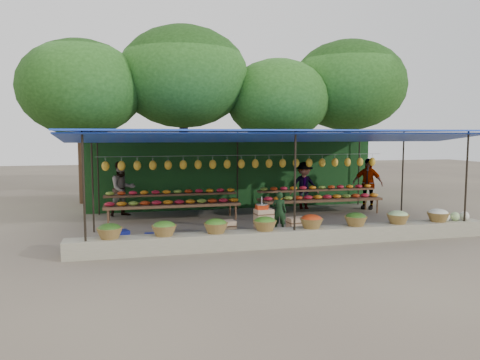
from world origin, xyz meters
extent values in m
plane|color=brown|center=(0.00, 0.00, 0.00)|extent=(60.00, 60.00, 0.00)
cube|color=gray|center=(0.00, -2.75, 0.20)|extent=(10.60, 0.55, 0.40)
cylinder|color=black|center=(-4.80, -2.90, 1.40)|extent=(0.05, 0.05, 2.80)
cylinder|color=black|center=(0.00, -2.90, 1.40)|extent=(0.05, 0.05, 2.80)
cylinder|color=black|center=(4.80, -2.90, 1.40)|extent=(0.05, 0.05, 2.80)
cylinder|color=black|center=(-4.80, 0.00, 1.40)|extent=(0.05, 0.05, 2.80)
cylinder|color=black|center=(4.80, 0.00, 1.40)|extent=(0.05, 0.05, 2.80)
cylinder|color=black|center=(-4.80, 2.90, 1.40)|extent=(0.05, 0.05, 2.80)
cylinder|color=black|center=(0.00, 2.90, 1.40)|extent=(0.05, 0.05, 2.80)
cylinder|color=black|center=(4.80, 2.90, 1.40)|extent=(0.05, 0.05, 2.80)
cube|color=blue|center=(0.00, 0.00, 2.80)|extent=(10.80, 6.60, 0.04)
cube|color=blue|center=(0.00, -2.00, 2.62)|extent=(10.80, 2.19, 0.26)
cube|color=blue|center=(0.00, 2.00, 2.62)|extent=(10.80, 2.19, 0.26)
cylinder|color=#ABAAB0|center=(0.00, 1.40, 2.02)|extent=(9.60, 0.01, 0.01)
ellipsoid|color=yellow|center=(-4.50, 1.40, 1.74)|extent=(0.23, 0.17, 0.30)
ellipsoid|color=yellow|center=(-4.03, 1.40, 1.74)|extent=(0.23, 0.17, 0.30)
ellipsoid|color=yellow|center=(-3.55, 1.40, 1.74)|extent=(0.23, 0.17, 0.30)
ellipsoid|color=yellow|center=(-3.08, 1.40, 1.74)|extent=(0.23, 0.17, 0.30)
ellipsoid|color=yellow|center=(-2.61, 1.40, 1.74)|extent=(0.23, 0.17, 0.30)
ellipsoid|color=yellow|center=(-2.13, 1.40, 1.74)|extent=(0.23, 0.17, 0.30)
ellipsoid|color=yellow|center=(-1.66, 1.40, 1.74)|extent=(0.23, 0.17, 0.30)
ellipsoid|color=yellow|center=(-1.18, 1.40, 1.74)|extent=(0.23, 0.17, 0.30)
ellipsoid|color=yellow|center=(-0.71, 1.40, 1.74)|extent=(0.23, 0.17, 0.30)
ellipsoid|color=yellow|center=(-0.24, 1.40, 1.74)|extent=(0.23, 0.17, 0.30)
ellipsoid|color=yellow|center=(0.24, 1.40, 1.74)|extent=(0.23, 0.17, 0.30)
ellipsoid|color=yellow|center=(0.71, 1.40, 1.74)|extent=(0.23, 0.17, 0.30)
ellipsoid|color=yellow|center=(1.18, 1.40, 1.74)|extent=(0.23, 0.17, 0.30)
ellipsoid|color=yellow|center=(1.66, 1.40, 1.74)|extent=(0.23, 0.17, 0.30)
ellipsoid|color=yellow|center=(2.13, 1.40, 1.74)|extent=(0.23, 0.17, 0.30)
ellipsoid|color=yellow|center=(2.61, 1.40, 1.74)|extent=(0.23, 0.17, 0.30)
ellipsoid|color=yellow|center=(3.08, 1.40, 1.74)|extent=(0.23, 0.17, 0.30)
ellipsoid|color=yellow|center=(3.55, 1.40, 1.74)|extent=(0.23, 0.17, 0.30)
ellipsoid|color=yellow|center=(4.03, 1.40, 1.74)|extent=(0.23, 0.17, 0.30)
ellipsoid|color=yellow|center=(4.50, 1.40, 1.74)|extent=(0.23, 0.17, 0.30)
ellipsoid|color=#2A5316|center=(-4.30, -2.75, 0.62)|extent=(0.52, 0.52, 0.23)
ellipsoid|color=#3B721E|center=(-3.10, -2.75, 0.62)|extent=(0.52, 0.52, 0.23)
ellipsoid|color=#3B721E|center=(-1.90, -2.75, 0.62)|extent=(0.52, 0.52, 0.23)
ellipsoid|color=#3B721E|center=(-0.70, -2.75, 0.62)|extent=(0.52, 0.52, 0.23)
ellipsoid|color=#B0300E|center=(0.50, -2.75, 0.62)|extent=(0.52, 0.52, 0.23)
ellipsoid|color=#2A5316|center=(1.70, -2.75, 0.62)|extent=(0.52, 0.52, 0.23)
ellipsoid|color=#9FC67C|center=(2.90, -2.75, 0.62)|extent=(0.52, 0.52, 0.23)
ellipsoid|color=beige|center=(4.10, -2.75, 0.62)|extent=(0.52, 0.52, 0.23)
cube|color=#1E4D1B|center=(0.00, 3.15, 1.25)|extent=(10.60, 0.06, 2.50)
cylinder|color=#362013|center=(-5.50, 5.80, 1.98)|extent=(0.36, 0.36, 3.97)
ellipsoid|color=#17390F|center=(-5.50, 5.80, 4.46)|extent=(4.77, 4.77, 3.69)
cylinder|color=#362013|center=(-1.50, 6.20, 2.24)|extent=(0.36, 0.36, 4.48)
ellipsoid|color=#17390F|center=(-1.50, 6.20, 5.04)|extent=(5.39, 5.39, 4.17)
cylinder|color=#362013|center=(2.50, 5.90, 1.86)|extent=(0.36, 0.36, 3.71)
ellipsoid|color=#17390F|center=(2.50, 5.90, 4.18)|extent=(4.47, 4.47, 3.45)
cylinder|color=#362013|center=(6.00, 6.30, 2.18)|extent=(0.36, 0.36, 4.35)
ellipsoid|color=#17390F|center=(6.00, 6.30, 4.90)|extent=(5.24, 5.24, 4.05)
cube|color=#452E1B|center=(-2.50, 1.30, 0.50)|extent=(4.20, 0.95, 0.08)
cube|color=#452E1B|center=(-2.50, 1.60, 0.78)|extent=(4.20, 0.35, 0.06)
cylinder|color=#452E1B|center=(-4.45, 0.90, 0.25)|extent=(0.06, 0.06, 0.50)
cylinder|color=#452E1B|center=(-0.55, 0.90, 0.25)|extent=(0.06, 0.06, 0.50)
cylinder|color=#452E1B|center=(-4.45, 1.70, 0.25)|extent=(0.06, 0.06, 0.50)
cylinder|color=#452E1B|center=(-0.55, 1.70, 0.25)|extent=(0.06, 0.06, 0.50)
ellipsoid|color=red|center=(-4.40, 1.15, 0.60)|extent=(0.31, 0.26, 0.13)
ellipsoid|color=olive|center=(-4.40, 1.60, 0.87)|extent=(0.26, 0.22, 0.12)
ellipsoid|color=orange|center=(-4.05, 1.15, 0.60)|extent=(0.31, 0.26, 0.13)
ellipsoid|color=#B0300E|center=(-4.05, 1.60, 0.87)|extent=(0.26, 0.22, 0.12)
ellipsoid|color=olive|center=(-3.70, 1.15, 0.60)|extent=(0.31, 0.26, 0.13)
ellipsoid|color=red|center=(-3.70, 1.60, 0.87)|extent=(0.26, 0.22, 0.12)
ellipsoid|color=#B0300E|center=(-3.35, 1.15, 0.60)|extent=(0.31, 0.26, 0.13)
ellipsoid|color=orange|center=(-3.35, 1.60, 0.87)|extent=(0.26, 0.22, 0.12)
ellipsoid|color=red|center=(-3.00, 1.15, 0.60)|extent=(0.31, 0.26, 0.13)
ellipsoid|color=red|center=(-3.00, 1.60, 0.87)|extent=(0.26, 0.22, 0.12)
ellipsoid|color=orange|center=(-2.65, 1.15, 0.60)|extent=(0.31, 0.26, 0.13)
ellipsoid|color=orange|center=(-2.65, 1.60, 0.87)|extent=(0.26, 0.22, 0.12)
ellipsoid|color=red|center=(-2.30, 1.15, 0.60)|extent=(0.31, 0.26, 0.13)
ellipsoid|color=olive|center=(-2.30, 1.60, 0.87)|extent=(0.26, 0.22, 0.12)
ellipsoid|color=orange|center=(-1.95, 1.15, 0.60)|extent=(0.31, 0.26, 0.13)
ellipsoid|color=#B0300E|center=(-1.95, 1.60, 0.87)|extent=(0.26, 0.22, 0.12)
ellipsoid|color=olive|center=(-1.60, 1.15, 0.60)|extent=(0.31, 0.26, 0.13)
ellipsoid|color=red|center=(-1.60, 1.60, 0.87)|extent=(0.26, 0.22, 0.12)
ellipsoid|color=#B0300E|center=(-1.25, 1.15, 0.60)|extent=(0.31, 0.26, 0.13)
ellipsoid|color=orange|center=(-1.25, 1.60, 0.87)|extent=(0.26, 0.22, 0.12)
ellipsoid|color=red|center=(-0.90, 1.15, 0.60)|extent=(0.31, 0.26, 0.13)
ellipsoid|color=red|center=(-0.90, 1.60, 0.87)|extent=(0.26, 0.22, 0.12)
ellipsoid|color=orange|center=(-0.55, 1.15, 0.60)|extent=(0.31, 0.26, 0.13)
ellipsoid|color=orange|center=(-0.55, 1.60, 0.87)|extent=(0.26, 0.22, 0.12)
cube|color=#452E1B|center=(2.50, 1.30, 0.50)|extent=(4.20, 0.95, 0.08)
cube|color=#452E1B|center=(2.50, 1.60, 0.78)|extent=(4.20, 0.35, 0.06)
cylinder|color=#452E1B|center=(0.55, 0.90, 0.25)|extent=(0.06, 0.06, 0.50)
cylinder|color=#452E1B|center=(4.45, 0.90, 0.25)|extent=(0.06, 0.06, 0.50)
cylinder|color=#452E1B|center=(0.55, 1.70, 0.25)|extent=(0.06, 0.06, 0.50)
cylinder|color=#452E1B|center=(4.45, 1.70, 0.25)|extent=(0.06, 0.06, 0.50)
ellipsoid|color=red|center=(0.60, 1.15, 0.60)|extent=(0.31, 0.26, 0.13)
ellipsoid|color=olive|center=(0.60, 1.60, 0.87)|extent=(0.26, 0.22, 0.12)
ellipsoid|color=orange|center=(0.95, 1.15, 0.60)|extent=(0.31, 0.26, 0.13)
ellipsoid|color=#B0300E|center=(0.95, 1.60, 0.87)|extent=(0.26, 0.22, 0.12)
ellipsoid|color=olive|center=(1.30, 1.15, 0.60)|extent=(0.31, 0.26, 0.13)
ellipsoid|color=red|center=(1.30, 1.60, 0.87)|extent=(0.26, 0.22, 0.12)
ellipsoid|color=#B0300E|center=(1.65, 1.15, 0.60)|extent=(0.31, 0.26, 0.13)
ellipsoid|color=orange|center=(1.65, 1.60, 0.87)|extent=(0.26, 0.22, 0.12)
ellipsoid|color=red|center=(2.00, 1.15, 0.60)|extent=(0.31, 0.26, 0.13)
ellipsoid|color=red|center=(2.00, 1.60, 0.87)|extent=(0.26, 0.22, 0.12)
ellipsoid|color=orange|center=(2.35, 1.15, 0.60)|extent=(0.31, 0.26, 0.13)
ellipsoid|color=orange|center=(2.35, 1.60, 0.87)|extent=(0.26, 0.22, 0.12)
ellipsoid|color=red|center=(2.70, 1.15, 0.60)|extent=(0.31, 0.26, 0.13)
ellipsoid|color=olive|center=(2.70, 1.60, 0.87)|extent=(0.26, 0.22, 0.12)
ellipsoid|color=orange|center=(3.05, 1.15, 0.60)|extent=(0.31, 0.26, 0.13)
ellipsoid|color=#B0300E|center=(3.05, 1.60, 0.87)|extent=(0.26, 0.22, 0.12)
ellipsoid|color=olive|center=(3.40, 1.15, 0.60)|extent=(0.31, 0.26, 0.13)
ellipsoid|color=red|center=(3.40, 1.60, 0.87)|extent=(0.26, 0.22, 0.12)
ellipsoid|color=#B0300E|center=(3.75, 1.15, 0.60)|extent=(0.31, 0.26, 0.13)
ellipsoid|color=orange|center=(3.75, 1.60, 0.87)|extent=(0.26, 0.22, 0.12)
ellipsoid|color=red|center=(4.10, 1.15, 0.60)|extent=(0.31, 0.26, 0.13)
ellipsoid|color=red|center=(4.10, 1.60, 0.87)|extent=(0.26, 0.22, 0.12)
ellipsoid|color=orange|center=(4.45, 1.15, 0.60)|extent=(0.31, 0.26, 0.13)
ellipsoid|color=orange|center=(4.45, 1.60, 0.87)|extent=(0.26, 0.22, 0.12)
cube|color=tan|center=(-1.46, -1.86, 0.12)|extent=(0.48, 0.38, 0.25)
cube|color=tan|center=(-1.46, -1.86, 0.39)|extent=(0.48, 0.38, 0.25)
cube|color=tan|center=(-0.46, -1.86, 0.12)|extent=(0.48, 0.38, 0.25)
cube|color=tan|center=(-0.46, -1.86, 0.39)|extent=(0.48, 0.38, 0.25)
cube|color=tan|center=(-0.46, -1.86, 0.65)|extent=(0.48, 0.38, 0.25)
cube|color=tan|center=(0.44, -1.86, 0.12)|extent=(0.48, 0.38, 0.25)
cube|color=tan|center=(0.44, -1.86, 0.39)|extent=(0.48, 0.38, 0.25)
cube|color=red|center=(-0.51, -1.86, 0.83)|extent=(0.29, 0.25, 0.12)
cylinder|color=#ABAAB0|center=(-0.51, -1.86, 0.90)|extent=(0.31, 0.31, 0.03)
cylinder|color=#ABAAB0|center=(-0.51, -1.86, 0.99)|extent=(0.03, 0.03, 0.21)
imported|color=#173419|center=(0.24, -1.06, 0.55)|extent=(0.48, 0.40, 1.11)
imported|color=slate|center=(-4.02, 2.46, 0.91)|extent=(1.08, 0.99, 1.81)
imported|color=slate|center=(2.37, 2.40, 0.85)|extent=(1.14, 0.71, 1.70)
imported|color=slate|center=(4.61, 1.88, 0.92)|extent=(1.10, 1.05, 1.83)
cube|color=navy|center=(-3.22, -2.23, 0.17)|extent=(0.59, 0.43, 0.34)
cube|color=navy|center=(-4.12, -1.38, 0.14)|extent=(0.56, 0.47, 0.29)
camera|label=1|loc=(-3.96, -13.34, 2.71)|focal=35.00mm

